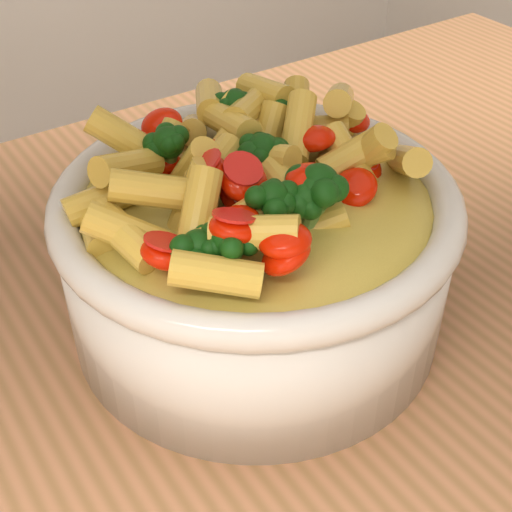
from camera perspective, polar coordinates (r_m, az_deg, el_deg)
serving_bowl at (r=0.44m, az=0.00°, el=0.13°), size 0.24×0.24×0.10m
pasta_salad at (r=0.41m, az=0.00°, el=7.35°), size 0.19×0.19×0.04m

